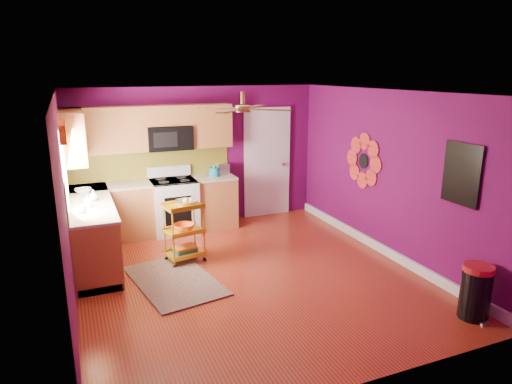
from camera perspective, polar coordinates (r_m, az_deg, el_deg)
name	(u,v)px	position (r m, az deg, el deg)	size (l,w,h in m)	color
ground	(249,276)	(6.45, -0.87, -10.40)	(5.00, 5.00, 0.00)	maroon
room_envelope	(251,160)	(5.95, -0.69, 4.00)	(4.54, 5.04, 2.52)	#5B0A4D
lower_cabinets	(130,220)	(7.65, -15.45, -3.33)	(2.81, 2.31, 0.94)	#995729
electric_range	(174,205)	(8.09, -10.21, -1.66)	(0.76, 0.66, 1.13)	white
upper_cabinetry	(128,132)	(7.71, -15.72, 7.22)	(2.80, 2.30, 1.26)	#995729
left_window	(63,151)	(6.56, -22.94, 4.77)	(0.08, 1.35, 1.08)	white
panel_door	(267,164)	(8.80, 1.37, 3.56)	(0.95, 0.11, 2.15)	white
right_wall_art	(403,166)	(6.83, 17.87, 3.10)	(0.04, 2.74, 1.04)	black
ceiling_fan	(243,108)	(6.04, -1.66, 10.46)	(1.01, 1.01, 0.26)	#BF8C3F
shag_rug	(175,280)	(6.38, -10.15, -10.83)	(0.96, 1.57, 0.02)	black
rolling_cart	(185,229)	(6.82, -8.91, -4.61)	(0.60, 0.48, 0.97)	gold
trash_can	(476,292)	(5.88, 25.76, -11.18)	(0.35, 0.37, 0.65)	black
teal_kettle	(214,172)	(8.14, -5.21, 2.55)	(0.18, 0.18, 0.21)	teal
toaster	(223,169)	(8.32, -4.19, 2.89)	(0.22, 0.15, 0.18)	beige
soap_bottle_a	(87,201)	(6.68, -20.34, -1.07)	(0.08, 0.08, 0.17)	#EA3F72
soap_bottle_b	(93,195)	(6.98, -19.66, -0.38)	(0.13, 0.13, 0.16)	white
counter_dish	(83,191)	(7.51, -20.79, 0.16)	(0.25, 0.25, 0.06)	white
counter_cup	(81,210)	(6.44, -21.01, -2.06)	(0.12, 0.12, 0.10)	white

